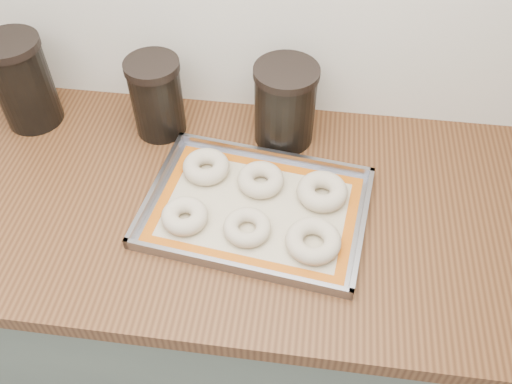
# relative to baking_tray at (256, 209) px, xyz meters

# --- Properties ---
(cabinet) EXTENTS (3.00, 0.65, 0.86)m
(cabinet) POSITION_rel_baking_tray_xyz_m (-0.23, 0.03, -0.48)
(cabinet) COLOR slate
(cabinet) RESTS_ON floor
(countertop) EXTENTS (3.06, 0.68, 0.04)m
(countertop) POSITION_rel_baking_tray_xyz_m (-0.23, 0.03, -0.03)
(countertop) COLOR brown
(countertop) RESTS_ON cabinet
(baking_tray) EXTENTS (0.50, 0.39, 0.03)m
(baking_tray) POSITION_rel_baking_tray_xyz_m (0.00, 0.00, 0.00)
(baking_tray) COLOR gray
(baking_tray) RESTS_ON countertop
(baking_mat) EXTENTS (0.45, 0.34, 0.00)m
(baking_mat) POSITION_rel_baking_tray_xyz_m (0.00, 0.00, -0.00)
(baking_mat) COLOR #C6B793
(baking_mat) RESTS_ON baking_tray
(bagel_front_left) EXTENTS (0.10, 0.10, 0.04)m
(bagel_front_left) POSITION_rel_baking_tray_xyz_m (-0.14, -0.05, 0.02)
(bagel_front_left) COLOR beige
(bagel_front_left) RESTS_ON baking_mat
(bagel_front_mid) EXTENTS (0.11, 0.11, 0.03)m
(bagel_front_mid) POSITION_rel_baking_tray_xyz_m (-0.01, -0.06, 0.01)
(bagel_front_mid) COLOR beige
(bagel_front_mid) RESTS_ON baking_mat
(bagel_front_right) EXTENTS (0.14, 0.14, 0.04)m
(bagel_front_right) POSITION_rel_baking_tray_xyz_m (0.13, -0.08, 0.02)
(bagel_front_right) COLOR beige
(bagel_front_right) RESTS_ON baking_mat
(bagel_back_left) EXTENTS (0.12, 0.12, 0.04)m
(bagel_back_left) POSITION_rel_baking_tray_xyz_m (-0.12, 0.09, 0.02)
(bagel_back_left) COLOR beige
(bagel_back_left) RESTS_ON baking_mat
(bagel_back_mid) EXTENTS (0.12, 0.12, 0.04)m
(bagel_back_mid) POSITION_rel_baking_tray_xyz_m (0.00, 0.07, 0.02)
(bagel_back_mid) COLOR beige
(bagel_back_mid) RESTS_ON baking_mat
(bagel_back_right) EXTENTS (0.12, 0.12, 0.04)m
(bagel_back_right) POSITION_rel_baking_tray_xyz_m (0.14, 0.05, 0.02)
(bagel_back_right) COLOR beige
(bagel_back_right) RESTS_ON baking_mat
(canister_left) EXTENTS (0.14, 0.14, 0.22)m
(canister_left) POSITION_rel_baking_tray_xyz_m (-0.58, 0.22, 0.11)
(canister_left) COLOR black
(canister_left) RESTS_ON countertop
(canister_mid) EXTENTS (0.13, 0.13, 0.19)m
(canister_mid) POSITION_rel_baking_tray_xyz_m (-0.26, 0.23, 0.09)
(canister_mid) COLOR black
(canister_mid) RESTS_ON countertop
(canister_right) EXTENTS (0.15, 0.15, 0.20)m
(canister_right) POSITION_rel_baking_tray_xyz_m (0.04, 0.24, 0.09)
(canister_right) COLOR black
(canister_right) RESTS_ON countertop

